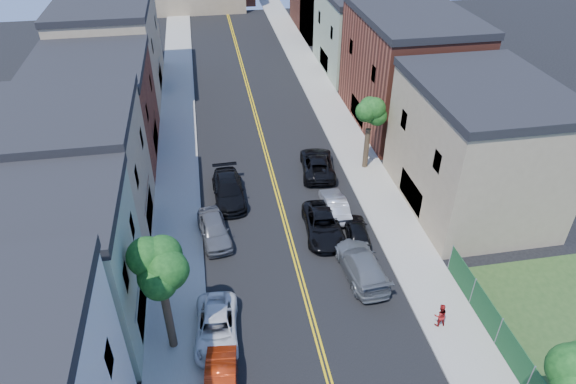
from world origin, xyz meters
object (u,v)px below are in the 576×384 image
grey_car_right (361,264)px  dark_car_right_far (317,164)px  white_pickup (217,328)px  black_suv_lane (323,225)px  silver_car_right (335,205)px  grey_car_left (214,229)px  pedestrian_right (440,315)px  black_car_right (357,231)px  black_car_left (228,190)px

grey_car_right → dark_car_right_far: bearing=-93.1°
white_pickup → black_suv_lane: 11.12m
grey_car_right → silver_car_right: size_ratio=1.30×
dark_car_right_far → grey_car_left: bearing=46.1°
silver_car_right → pedestrian_right: 11.89m
black_car_right → grey_car_left: bearing=-2.6°
white_pickup → pedestrian_right: size_ratio=3.27×
grey_car_right → black_car_right: (0.74, 3.47, -0.16)m
grey_car_left → grey_car_right: (9.00, -5.18, 0.02)m
silver_car_right → dark_car_right_far: size_ratio=0.78×
black_car_right → dark_car_right_far: (-0.79, 8.95, 0.12)m
grey_car_left → silver_car_right: (8.95, 1.40, -0.08)m
white_pickup → dark_car_right_far: size_ratio=0.90×
black_car_left → pedestrian_right: bearing=-55.1°
grey_car_left → silver_car_right: size_ratio=1.08×
dark_car_right_far → white_pickup: bearing=66.6°
grey_car_right → pedestrian_right: size_ratio=3.65×
white_pickup → black_suv_lane: (7.91, 7.81, 0.05)m
white_pickup → grey_car_right: grey_car_right is taller
pedestrian_right → grey_car_right: bearing=-56.6°
white_pickup → pedestrian_right: bearing=-2.5°
grey_car_left → black_car_right: grey_car_left is taller
black_suv_lane → grey_car_right: bearing=-67.8°
black_car_left → grey_car_left: bearing=-107.8°
silver_car_right → black_car_right: bearing=104.3°
grey_car_left → silver_car_right: 9.06m
black_car_left → grey_car_right: 12.41m
black_car_right → dark_car_right_far: 8.99m
pedestrian_right → dark_car_right_far: bearing=-78.9°
black_car_right → white_pickup: bearing=41.6°
white_pickup → dark_car_right_far: (9.30, 15.82, 0.08)m
grey_car_left → black_car_right: bearing=-17.8°
white_pickup → grey_car_right: bearing=24.2°
white_pickup → grey_car_left: size_ratio=1.07×
black_car_left → grey_car_right: size_ratio=1.00×
black_suv_lane → pedestrian_right: pedestrian_right is taller
dark_car_right_far → silver_car_right: bearing=97.1°
white_pickup → grey_car_right: 9.95m
grey_car_right → silver_car_right: bearing=-92.9°
black_suv_lane → black_car_left: bearing=143.3°
white_pickup → black_car_right: size_ratio=1.30×
white_pickup → black_car_left: 13.28m
black_car_left → dark_car_right_far: bearing=17.8°
black_car_left → silver_car_right: black_car_left is taller
white_pickup → black_suv_lane: size_ratio=0.94×
white_pickup → black_suv_lane: black_suv_lane is taller
pedestrian_right → silver_car_right: bearing=-73.8°
silver_car_right → black_suv_lane: black_suv_lane is taller
white_pickup → black_car_right: white_pickup is taller
grey_car_right → black_car_right: bearing=-105.2°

